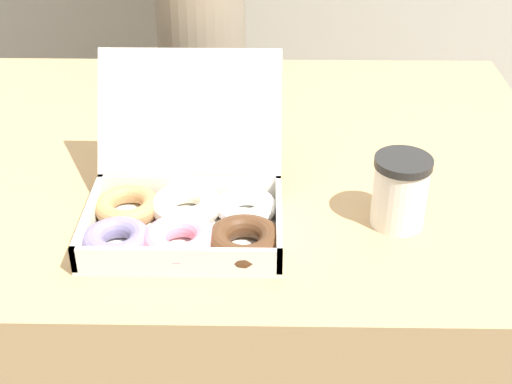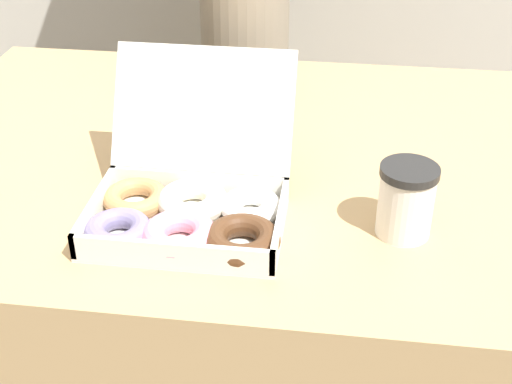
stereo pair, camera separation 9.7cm
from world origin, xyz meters
TOP-DOWN VIEW (x-y plane):
  - table at (0.00, 0.00)m, footprint 1.19×0.87m
  - donut_box at (-0.02, -0.23)m, footprint 0.32×0.31m
  - coffee_cup at (0.28, -0.21)m, footprint 0.08×0.08m

SIDE VIEW (x-z plane):
  - table at x=0.00m, z-range 0.00..0.75m
  - donut_box at x=-0.02m, z-range 0.67..0.89m
  - coffee_cup at x=0.28m, z-range 0.75..0.86m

